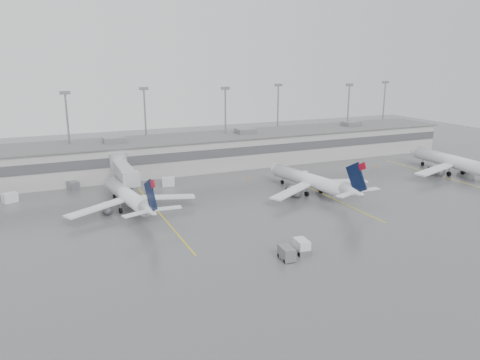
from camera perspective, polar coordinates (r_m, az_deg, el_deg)
name	(u,v)px	position (r m, az deg, el deg)	size (l,w,h in m)	color
ground	(313,247)	(73.26, 8.87, -8.05)	(260.00, 260.00, 0.00)	#565658
terminal	(193,152)	(122.72, -5.74, 3.40)	(152.00, 17.00, 9.45)	#9C9C97
light_masts	(186,119)	(126.89, -6.65, 7.34)	(142.40, 8.00, 20.60)	gray
jet_bridge_right	(122,171)	(106.37, -14.17, 1.09)	(4.00, 17.20, 7.00)	#A9ACAF
stand_markings	(247,203)	(93.03, 0.92, -2.87)	(105.25, 40.00, 0.01)	yellow
jet_mid_left	(129,197)	(90.26, -13.37, -1.98)	(24.66, 27.82, 9.03)	white
jet_mid_right	(313,181)	(99.62, 8.85, -0.10)	(25.74, 29.10, 9.48)	white
jet_far_right	(455,162)	(126.39, 24.79, 2.00)	(28.69, 32.22, 10.42)	white
baggage_tug	(301,248)	(70.64, 7.51, -8.17)	(2.33, 3.37, 2.07)	silver
baggage_cart	(287,253)	(68.10, 5.71, -8.84)	(1.95, 3.12, 1.92)	slate
gse_uld_a	(10,198)	(104.33, -26.25, -1.93)	(2.69, 1.79, 1.90)	silver
gse_uld_b	(169,182)	(106.74, -8.70, -0.19)	(2.74, 1.82, 1.94)	silver
gse_uld_c	(302,175)	(112.58, 7.60, 0.60)	(2.51, 1.67, 1.78)	silver
gse_loader	(73,186)	(108.87, -19.68, -0.64)	(1.78, 2.85, 1.78)	slate
cone_b	(134,194)	(100.64, -12.85, -1.68)	(0.43, 0.43, 0.68)	orange
cone_c	(247,178)	(111.45, 0.86, 0.27)	(0.38, 0.38, 0.60)	orange
cone_d	(377,166)	(128.13, 16.37, 1.60)	(0.42, 0.42, 0.67)	orange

